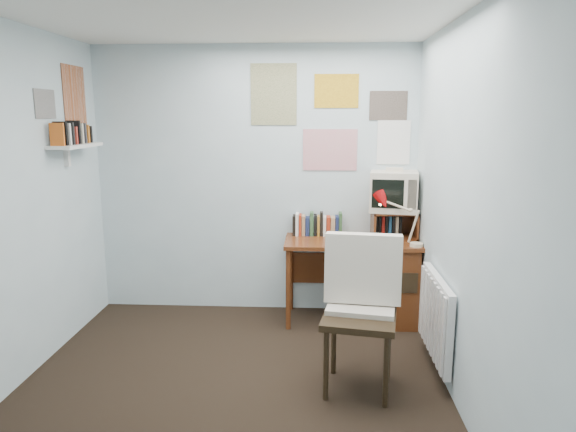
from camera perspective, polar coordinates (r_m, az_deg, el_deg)
name	(u,v)px	position (r m, az deg, el deg)	size (l,w,h in m)	color
ground	(227,405)	(3.61, -6.85, -20.10)	(3.50, 3.50, 0.00)	black
back_wall	(255,182)	(4.86, -3.67, 3.84)	(3.00, 0.02, 2.50)	silver
right_wall	(472,221)	(3.23, 19.76, -0.53)	(0.02, 3.50, 2.50)	silver
ceiling	(216,1)	(3.15, -7.99, 22.63)	(3.00, 3.50, 0.02)	white
desk	(381,278)	(4.78, 10.25, -6.82)	(1.20, 0.55, 0.76)	#622F16
desk_chair	(359,319)	(3.56, 7.93, -11.23)	(0.53, 0.51, 1.03)	black
desk_lamp	(418,223)	(4.50, 14.20, -0.78)	(0.29, 0.24, 0.41)	#A80B0D
tv_riser	(394,224)	(4.78, 11.69, -0.92)	(0.40, 0.30, 0.25)	#622F16
crt_tv	(394,189)	(4.74, 11.67, 2.93)	(0.42, 0.38, 0.39)	beige
book_row	(325,224)	(4.80, 4.11, -0.86)	(0.60, 0.14, 0.22)	#622F16
radiator	(436,317)	(3.97, 16.13, -10.70)	(0.09, 0.80, 0.60)	white
wall_shelf	(76,146)	(4.59, -22.53, 7.23)	(0.20, 0.62, 0.24)	white
posters_back	(331,117)	(4.78, 4.75, 10.92)	(1.20, 0.01, 0.90)	white
posters_left	(60,98)	(4.62, -23.96, 11.87)	(0.01, 0.70, 0.60)	white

